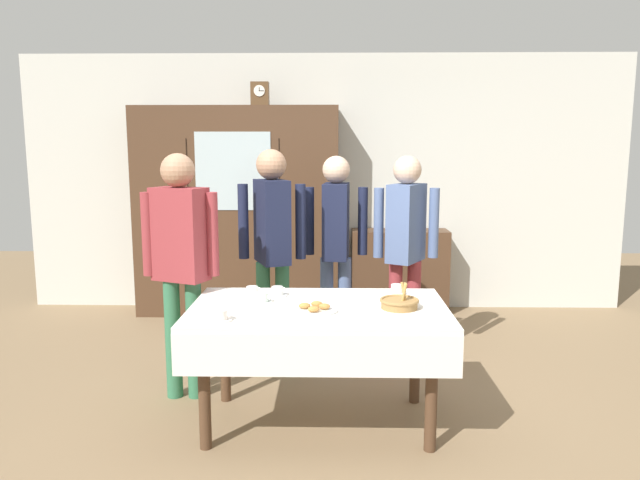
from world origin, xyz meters
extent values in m
plane|color=#846B4C|center=(0.00, 0.00, 0.00)|extent=(12.00, 12.00, 0.00)
cube|color=silver|center=(0.00, 2.65, 1.35)|extent=(6.40, 0.10, 2.70)
cylinder|color=#4C3321|center=(-0.65, -0.53, 0.37)|extent=(0.07, 0.07, 0.74)
cylinder|color=#4C3321|center=(0.65, -0.53, 0.37)|extent=(0.07, 0.07, 0.74)
cylinder|color=#4C3321|center=(-0.65, 0.13, 0.37)|extent=(0.07, 0.07, 0.74)
cylinder|color=#4C3321|center=(0.65, 0.13, 0.37)|extent=(0.07, 0.07, 0.74)
cube|color=white|center=(0.00, -0.20, 0.75)|extent=(1.58, 0.94, 0.03)
cube|color=white|center=(0.00, -0.67, 0.62)|extent=(1.58, 0.01, 0.24)
cube|color=#4C3321|center=(-0.90, 2.35, 1.07)|extent=(2.08, 0.45, 2.14)
cube|color=silver|center=(-0.90, 2.13, 1.50)|extent=(0.75, 0.01, 0.77)
cube|color=black|center=(-1.36, 2.13, 0.96)|extent=(0.01, 0.01, 1.71)
cube|color=black|center=(-0.44, 2.13, 0.96)|extent=(0.01, 0.01, 1.71)
cube|color=brown|center=(-0.65, 2.35, 2.26)|extent=(0.18, 0.10, 0.24)
cylinder|color=white|center=(-0.65, 2.30, 2.29)|extent=(0.11, 0.01, 0.11)
cube|color=black|center=(-0.65, 2.30, 2.31)|extent=(0.00, 0.00, 0.04)
cube|color=black|center=(-0.63, 2.30, 2.29)|extent=(0.05, 0.00, 0.00)
cube|color=#4C3321|center=(0.79, 2.41, 0.44)|extent=(1.01, 0.35, 0.88)
cube|color=#664C7A|center=(0.79, 2.41, 0.90)|extent=(0.15, 0.18, 0.04)
cube|color=#2D5184|center=(0.79, 2.41, 0.93)|extent=(0.15, 0.22, 0.03)
cube|color=#3D754C|center=(0.79, 2.41, 0.96)|extent=(0.17, 0.22, 0.03)
cylinder|color=silver|center=(-0.36, -0.13, 0.77)|extent=(0.13, 0.13, 0.01)
cylinder|color=silver|center=(-0.36, -0.13, 0.80)|extent=(0.08, 0.08, 0.05)
torus|color=silver|center=(-0.32, -0.13, 0.81)|extent=(0.04, 0.01, 0.04)
cylinder|color=#47230F|center=(-0.36, -0.13, 0.82)|extent=(0.06, 0.06, 0.01)
cylinder|color=white|center=(-0.55, -0.52, 0.77)|extent=(0.13, 0.13, 0.01)
cylinder|color=white|center=(-0.55, -0.52, 0.80)|extent=(0.08, 0.08, 0.05)
torus|color=white|center=(-0.51, -0.52, 0.81)|extent=(0.04, 0.01, 0.04)
cylinder|color=#47230F|center=(-0.55, -0.52, 0.82)|extent=(0.06, 0.06, 0.01)
cylinder|color=white|center=(-0.44, 0.05, 0.77)|extent=(0.13, 0.13, 0.01)
cylinder|color=white|center=(-0.44, 0.05, 0.80)|extent=(0.08, 0.08, 0.05)
torus|color=white|center=(-0.41, 0.05, 0.81)|extent=(0.04, 0.01, 0.04)
cylinder|color=white|center=(0.51, 0.12, 0.77)|extent=(0.13, 0.13, 0.01)
cylinder|color=white|center=(0.51, 0.12, 0.80)|extent=(0.08, 0.08, 0.05)
torus|color=white|center=(0.55, 0.12, 0.81)|extent=(0.04, 0.01, 0.04)
cylinder|color=#47230F|center=(0.51, 0.12, 0.82)|extent=(0.06, 0.06, 0.01)
cylinder|color=white|center=(-0.28, 0.05, 0.77)|extent=(0.13, 0.13, 0.01)
cylinder|color=white|center=(-0.28, 0.05, 0.80)|extent=(0.08, 0.08, 0.05)
torus|color=white|center=(-0.24, 0.05, 0.81)|extent=(0.04, 0.01, 0.04)
cylinder|color=#9E7542|center=(0.49, -0.24, 0.79)|extent=(0.22, 0.22, 0.05)
torus|color=#9E7542|center=(0.49, -0.24, 0.82)|extent=(0.24, 0.24, 0.02)
cylinder|color=tan|center=(0.52, -0.26, 0.87)|extent=(0.04, 0.03, 0.12)
cylinder|color=tan|center=(0.52, -0.24, 0.87)|extent=(0.02, 0.02, 0.12)
cylinder|color=tan|center=(0.52, -0.23, 0.87)|extent=(0.04, 0.02, 0.12)
cylinder|color=white|center=(-0.02, -0.32, 0.77)|extent=(0.28, 0.28, 0.01)
ellipsoid|color=#BC7F3D|center=(0.04, -0.32, 0.80)|extent=(0.07, 0.05, 0.04)
ellipsoid|color=#BC7F3D|center=(-0.01, -0.26, 0.80)|extent=(0.07, 0.05, 0.04)
ellipsoid|color=#BC7F3D|center=(-0.08, -0.30, 0.80)|extent=(0.07, 0.05, 0.04)
ellipsoid|color=#BC7F3D|center=(-0.03, -0.38, 0.80)|extent=(0.07, 0.05, 0.04)
cube|color=silver|center=(-0.62, 0.05, 0.77)|extent=(0.10, 0.01, 0.00)
ellipsoid|color=silver|center=(-0.57, 0.05, 0.77)|extent=(0.03, 0.02, 0.01)
cube|color=silver|center=(0.44, -0.45, 0.77)|extent=(0.10, 0.01, 0.00)
ellipsoid|color=silver|center=(0.49, -0.45, 0.77)|extent=(0.03, 0.02, 0.01)
cylinder|color=#33704C|center=(-1.02, 0.19, 0.42)|extent=(0.11, 0.11, 0.84)
cylinder|color=#33704C|center=(-0.87, 0.19, 0.42)|extent=(0.11, 0.11, 0.84)
cube|color=#933338|center=(-0.95, 0.19, 1.16)|extent=(0.41, 0.32, 0.63)
sphere|color=tan|center=(-0.95, 0.19, 1.58)|extent=(0.23, 0.23, 0.23)
cylinder|color=#933338|center=(-1.17, 0.19, 1.16)|extent=(0.08, 0.08, 0.57)
cylinder|color=#933338|center=(-0.73, 0.19, 1.16)|extent=(0.08, 0.08, 0.57)
cylinder|color=#933338|center=(0.60, 0.96, 0.41)|extent=(0.11, 0.11, 0.83)
cylinder|color=#933338|center=(0.75, 0.96, 0.41)|extent=(0.11, 0.11, 0.83)
cube|color=slate|center=(0.67, 0.96, 1.14)|extent=(0.35, 0.41, 0.62)
sphere|color=#DBB293|center=(0.67, 0.96, 1.56)|extent=(0.22, 0.22, 0.22)
cylinder|color=slate|center=(0.45, 0.96, 1.14)|extent=(0.08, 0.08, 0.56)
cylinder|color=slate|center=(0.89, 0.96, 1.14)|extent=(0.08, 0.08, 0.56)
cylinder|color=#33704C|center=(-0.46, 0.76, 0.43)|extent=(0.11, 0.11, 0.85)
cylinder|color=#33704C|center=(-0.31, 0.76, 0.43)|extent=(0.11, 0.11, 0.85)
cube|color=#191E38|center=(-0.38, 0.76, 1.17)|extent=(0.32, 0.41, 0.64)
sphere|color=tan|center=(-0.38, 0.76, 1.61)|extent=(0.23, 0.23, 0.23)
cylinder|color=#191E38|center=(-0.60, 0.76, 1.17)|extent=(0.08, 0.08, 0.58)
cylinder|color=#191E38|center=(-0.16, 0.76, 1.17)|extent=(0.08, 0.08, 0.58)
cylinder|color=slate|center=(0.04, 1.10, 0.41)|extent=(0.11, 0.11, 0.83)
cylinder|color=slate|center=(0.19, 1.10, 0.41)|extent=(0.11, 0.11, 0.83)
cube|color=#191E38|center=(0.11, 1.10, 1.13)|extent=(0.23, 0.38, 0.62)
sphere|color=#DBB293|center=(0.11, 1.10, 1.56)|extent=(0.22, 0.22, 0.22)
cylinder|color=#191E38|center=(-0.11, 1.10, 1.13)|extent=(0.08, 0.08, 0.56)
cylinder|color=#191E38|center=(0.33, 1.10, 1.13)|extent=(0.08, 0.08, 0.56)
camera|label=1|loc=(0.08, -3.75, 1.74)|focal=33.32mm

